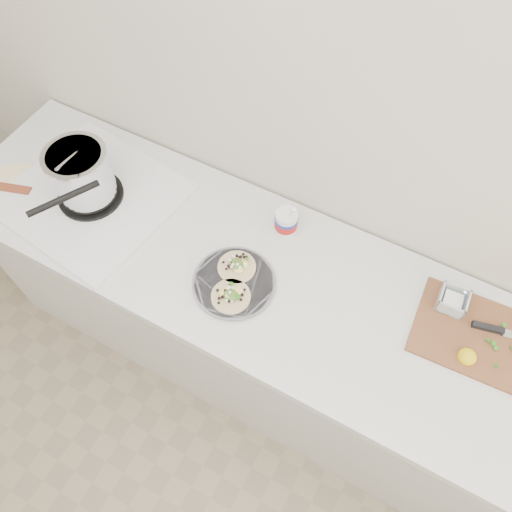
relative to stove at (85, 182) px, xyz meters
The scene contains 6 objects.
counter 0.90m from the stove, ahead, with size 2.44×0.66×0.90m.
stove is the anchor object (origin of this frame).
taco_plate 0.66m from the stove, ahead, with size 0.28×0.28×0.04m.
tub 0.74m from the stove, 17.09° to the left, with size 0.08×0.08×0.19m.
cutboard 1.44m from the stove, ahead, with size 0.43×0.31×0.07m.
bacon_plate 0.33m from the stove, 158.03° to the right, with size 0.26×0.26×0.02m.
Camera 1 is at (0.39, 0.65, 2.38)m, focal length 35.00 mm.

